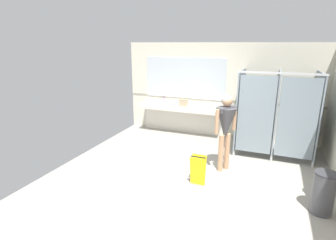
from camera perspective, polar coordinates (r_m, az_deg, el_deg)
ground_plane at (r=5.32m, az=4.95°, el=-13.98°), size 5.80×6.69×0.10m
wall_back at (r=7.75m, az=11.88°, el=6.16°), size 5.80×0.12×2.64m
wall_back_tile_band at (r=7.73m, az=11.69°, el=4.13°), size 5.80×0.01×0.06m
vanity_counter at (r=7.89m, az=3.01°, el=1.72°), size 2.51×0.58×1.00m
mirror_panel at (r=7.90m, az=3.60°, el=8.93°), size 2.41×0.02×1.18m
bathroom_stalls at (r=6.76m, az=22.11°, el=1.64°), size 1.77×1.38×2.03m
trash_bin at (r=4.98m, az=30.27°, el=-13.32°), size 0.34×0.34×0.70m
person_standing at (r=5.57m, az=12.24°, el=-0.79°), size 0.56×0.56×1.63m
handbag at (r=7.56m, az=3.31°, el=3.80°), size 0.23×0.11×0.34m
soap_dispenser at (r=8.10m, az=-0.82°, el=4.36°), size 0.07×0.07×0.18m
wet_floor_sign at (r=5.16m, az=6.41°, el=-10.59°), size 0.28×0.19×0.58m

